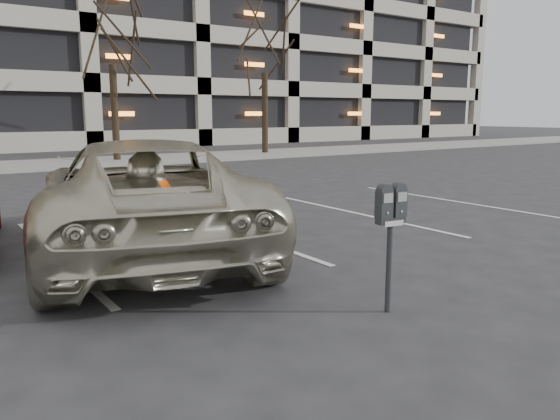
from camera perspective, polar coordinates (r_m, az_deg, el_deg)
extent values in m
plane|color=#28282B|center=(6.52, -5.71, -7.23)|extent=(140.00, 140.00, 0.00)
cube|color=gray|center=(21.74, -26.70, 4.08)|extent=(80.00, 4.00, 0.12)
cube|color=silver|center=(8.15, -22.45, -4.38)|extent=(0.10, 5.20, 0.00)
cube|color=silver|center=(9.12, -5.04, -2.15)|extent=(0.10, 5.20, 0.00)
cube|color=silver|center=(10.75, 8.03, -0.34)|extent=(0.10, 5.20, 0.00)
cube|color=silver|center=(12.80, 17.30, 0.97)|extent=(0.10, 5.20, 0.00)
cube|color=black|center=(42.80, -14.51, 19.29)|extent=(49.92, 19.20, 18.00)
cylinder|color=black|center=(22.57, -16.87, 9.54)|extent=(0.28, 0.28, 3.77)
cylinder|color=black|center=(25.62, -1.59, 9.96)|extent=(0.28, 0.28, 3.75)
cylinder|color=black|center=(5.44, 11.30, -5.93)|extent=(0.06, 0.06, 0.90)
cube|color=black|center=(5.33, 11.47, -1.07)|extent=(0.31, 0.13, 0.06)
cube|color=silver|center=(5.30, 11.84, -1.38)|extent=(0.22, 0.03, 0.05)
cube|color=gray|center=(5.20, 11.27, 1.21)|extent=(0.11, 0.02, 0.09)
cube|color=gray|center=(5.30, 12.69, 1.34)|extent=(0.11, 0.02, 0.09)
imported|color=beige|center=(7.83, -14.15, 1.43)|extent=(4.00, 6.21, 1.59)
cube|color=#EF4705|center=(6.70, -14.21, 6.88)|extent=(0.10, 0.20, 0.01)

